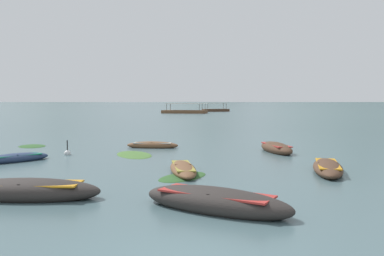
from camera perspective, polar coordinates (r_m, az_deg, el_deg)
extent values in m
plane|color=#476066|center=(1506.96, -0.95, 3.72)|extent=(6000.00, 6000.00, 0.00)
cone|color=slate|center=(2239.69, -18.76, 6.89)|extent=(832.62, 832.62, 260.39)
cone|color=#56665B|center=(2150.69, 2.13, 7.58)|extent=(699.41, 699.41, 287.08)
cone|color=#4C5B56|center=(2559.30, 22.53, 9.90)|extent=(1468.44, 1468.44, 572.35)
ellipsoid|color=brown|center=(25.66, -5.56, -2.44)|extent=(3.34, 1.27, 0.50)
cube|color=#B7B2A3|center=(25.64, -5.57, -2.11)|extent=(2.41, 0.92, 0.05)
cube|color=brown|center=(25.64, -5.57, -1.99)|extent=(0.15, 0.60, 0.04)
ellipsoid|color=#2D2826|center=(13.38, -22.32, -8.17)|extent=(4.64, 1.64, 0.77)
cube|color=orange|center=(13.34, -22.34, -7.20)|extent=(3.34, 1.18, 0.05)
cube|color=#2D2826|center=(13.33, -22.35, -6.99)|extent=(0.13, 0.96, 0.04)
ellipsoid|color=#4C3323|center=(23.96, 11.72, -2.80)|extent=(1.74, 4.01, 0.70)
cube|color=#B22D28|center=(23.94, 11.73, -2.30)|extent=(1.25, 2.89, 0.05)
cube|color=#4C3323|center=(23.93, 11.73, -2.18)|extent=(0.80, 0.20, 0.04)
ellipsoid|color=navy|center=(21.59, -23.60, -3.93)|extent=(3.15, 3.14, 0.50)
cube|color=#197A56|center=(21.57, -23.61, -3.54)|extent=(2.27, 2.26, 0.05)
cube|color=navy|center=(21.57, -23.61, -3.41)|extent=(0.58, 0.59, 0.04)
ellipsoid|color=#2D2826|center=(11.12, 3.33, -10.29)|extent=(4.42, 3.42, 0.78)
cube|color=#B22D28|center=(11.07, 3.33, -9.12)|extent=(3.18, 2.46, 0.05)
cube|color=#2D2826|center=(11.06, 3.34, -8.87)|extent=(0.55, 0.83, 0.04)
ellipsoid|color=#4C3323|center=(17.77, 18.50, -5.34)|extent=(2.18, 4.30, 0.58)
cube|color=orange|center=(17.75, 18.51, -4.78)|extent=(1.57, 3.10, 0.05)
cube|color=#4C3323|center=(17.74, 18.52, -4.62)|extent=(0.78, 0.28, 0.04)
ellipsoid|color=brown|center=(16.79, -1.27, -5.79)|extent=(1.42, 4.03, 0.47)
cube|color=olive|center=(16.76, -1.27, -5.32)|extent=(1.02, 2.90, 0.05)
cube|color=brown|center=(16.76, -1.27, -5.15)|extent=(0.69, 0.15, 0.04)
cube|color=brown|center=(96.83, -1.06, 2.25)|extent=(11.14, 6.56, 0.90)
cylinder|color=#4C4742|center=(96.46, -3.58, 2.90)|extent=(0.10, 0.10, 1.80)
cylinder|color=#4C4742|center=(99.37, -3.05, 2.93)|extent=(0.10, 0.10, 1.80)
cylinder|color=#4C4742|center=(94.37, 1.03, 2.89)|extent=(0.10, 0.10, 1.80)
cylinder|color=#4C4742|center=(97.34, 1.43, 2.92)|extent=(0.10, 0.10, 1.80)
cube|color=beige|center=(96.80, -1.06, 3.45)|extent=(9.36, 5.51, 0.12)
cube|color=#4C3323|center=(112.25, 3.34, 2.46)|extent=(7.65, 4.69, 0.90)
cylinder|color=#4C4742|center=(114.20, 4.43, 3.04)|extent=(0.10, 0.10, 1.80)
cylinder|color=#4C4742|center=(112.39, 4.83, 3.03)|extent=(0.10, 0.10, 1.80)
cylinder|color=#4C4742|center=(112.15, 1.86, 3.04)|extent=(0.10, 0.10, 1.80)
cylinder|color=#4C4742|center=(110.30, 2.22, 3.02)|extent=(0.10, 0.10, 1.80)
cube|color=beige|center=(112.22, 3.34, 3.49)|extent=(6.42, 3.94, 0.12)
sphere|color=silver|center=(23.23, -17.08, -3.44)|extent=(0.37, 0.37, 0.37)
cylinder|color=black|center=(23.18, -17.10, -2.56)|extent=(0.06, 0.06, 0.72)
ellipsoid|color=#2D5628|center=(15.84, -1.30, -6.89)|extent=(2.57, 2.91, 0.14)
ellipsoid|color=#2D5628|center=(28.33, -21.52, -2.41)|extent=(2.50, 2.79, 0.14)
ellipsoid|color=#477033|center=(22.45, -8.13, -3.75)|extent=(2.82, 3.90, 0.14)
ellipsoid|color=#477033|center=(23.19, -8.19, -3.51)|extent=(1.71, 1.65, 0.14)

